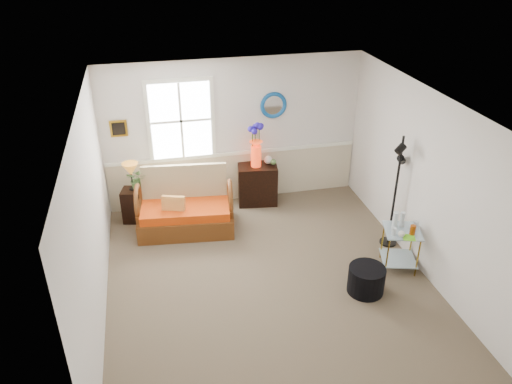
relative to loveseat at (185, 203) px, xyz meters
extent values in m
cube|color=brown|center=(0.99, -1.63, -0.50)|extent=(4.50, 5.00, 0.01)
cube|color=white|center=(0.99, -1.63, 2.10)|extent=(4.50, 5.00, 0.01)
cube|color=silver|center=(0.99, 0.87, 0.80)|extent=(4.50, 0.01, 2.60)
cube|color=silver|center=(0.99, -4.13, 0.80)|extent=(4.50, 0.01, 2.60)
cube|color=silver|center=(-1.26, -1.63, 0.80)|extent=(0.01, 5.00, 2.60)
cube|color=silver|center=(3.24, -1.63, 0.80)|extent=(0.01, 5.00, 2.60)
cube|color=beige|center=(0.99, 0.85, -0.05)|extent=(4.46, 0.02, 0.90)
cube|color=white|center=(0.99, 0.84, 0.42)|extent=(4.46, 0.04, 0.06)
cube|color=#C18D1E|center=(-0.93, 0.85, 1.05)|extent=(0.28, 0.03, 0.28)
torus|color=#166FAE|center=(1.69, 0.85, 1.25)|extent=(0.47, 0.07, 0.47)
imported|color=#466A36|center=(-0.71, 0.49, 0.23)|extent=(0.47, 0.48, 0.29)
cylinder|color=black|center=(2.25, -2.17, -0.31)|extent=(0.57, 0.57, 0.39)
camera|label=1|loc=(-0.46, -7.14, 4.01)|focal=35.00mm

